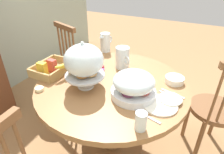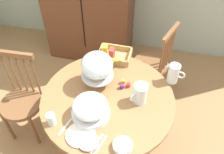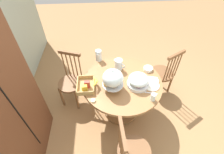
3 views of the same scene
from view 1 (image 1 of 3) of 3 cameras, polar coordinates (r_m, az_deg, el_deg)
dining_table at (r=1.59m, az=-0.00°, el=-8.63°), size 1.13×1.13×0.74m
windsor_chair_near_window at (r=2.23m, az=-15.18°, el=0.93°), size 0.43×0.43×0.97m
windsor_chair_facing_door at (r=1.86m, az=28.10°, el=-8.70°), size 0.45×0.45×0.97m
pastry_stand_with_dome at (r=1.33m, az=-8.26°, el=4.36°), size 0.28×0.28×0.34m
fruit_platter_covered at (r=1.28m, az=6.34°, el=-2.43°), size 0.30×0.30×0.18m
orange_juice_pitcher at (r=1.64m, az=3.06°, el=5.41°), size 0.14×0.17×0.18m
milk_pitcher at (r=1.96m, az=-1.93°, el=9.89°), size 0.18×0.10×0.19m
cereal_basket at (r=1.64m, az=-16.88°, el=2.50°), size 0.32×0.30×0.12m
china_plate_large at (r=1.27m, az=13.86°, el=-7.94°), size 0.22×0.22×0.01m
china_plate_small at (r=1.32m, az=16.69°, el=-6.14°), size 0.15×0.15×0.01m
cereal_bowl at (r=1.53m, az=17.81°, el=-0.75°), size 0.14×0.14×0.04m
drinking_glass at (r=1.07m, az=8.44°, el=-12.65°), size 0.06×0.06×0.11m
butter_dish at (r=1.46m, az=-20.47°, el=-3.30°), size 0.06×0.06×0.02m
jam_jar_strawberry at (r=1.63m, az=-2.92°, el=2.71°), size 0.04×0.04×0.04m
jam_jar_apricot at (r=1.60m, az=-4.78°, el=2.14°), size 0.04×0.04×0.04m
jam_jar_grape at (r=1.57m, az=-2.87°, el=1.67°), size 0.04×0.04×0.04m
table_knife at (r=1.38m, az=16.73°, el=-5.20°), size 0.06×0.17×0.01m
dinner_fork at (r=1.40m, az=17.29°, el=-4.64°), size 0.06×0.17×0.01m
soup_spoon at (r=1.18m, az=10.41°, el=-11.34°), size 0.06×0.17×0.01m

